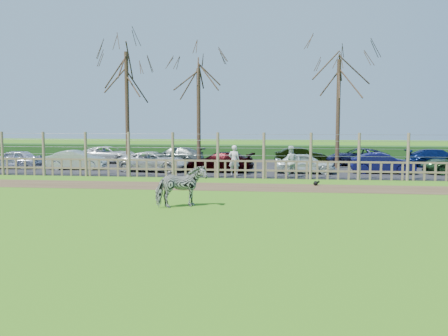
# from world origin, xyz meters

# --- Properties ---
(ground) EXTENTS (120.00, 120.00, 0.00)m
(ground) POSITION_xyz_m (0.00, 0.00, 0.00)
(ground) COLOR #67A92A
(ground) RESTS_ON ground
(dirt_strip) EXTENTS (34.00, 2.80, 0.01)m
(dirt_strip) POSITION_xyz_m (0.00, 4.50, 0.01)
(dirt_strip) COLOR brown
(dirt_strip) RESTS_ON ground
(asphalt) EXTENTS (44.00, 13.00, 0.04)m
(asphalt) POSITION_xyz_m (0.00, 14.50, 0.02)
(asphalt) COLOR #232326
(asphalt) RESTS_ON ground
(hedge) EXTENTS (46.00, 2.00, 1.10)m
(hedge) POSITION_xyz_m (0.00, 21.50, 0.55)
(hedge) COLOR #1E4716
(hedge) RESTS_ON ground
(fence) EXTENTS (30.16, 0.16, 2.50)m
(fence) POSITION_xyz_m (0.00, 8.00, 0.80)
(fence) COLOR brown
(fence) RESTS_ON ground
(tree_left) EXTENTS (4.80, 4.80, 7.88)m
(tree_left) POSITION_xyz_m (-6.50, 12.50, 5.62)
(tree_left) COLOR #3D2B1E
(tree_left) RESTS_ON ground
(tree_mid) EXTENTS (4.80, 4.80, 6.83)m
(tree_mid) POSITION_xyz_m (-2.00, 13.50, 4.87)
(tree_mid) COLOR #3D2B1E
(tree_mid) RESTS_ON ground
(tree_right) EXTENTS (4.80, 4.80, 7.35)m
(tree_right) POSITION_xyz_m (7.00, 14.00, 5.24)
(tree_right) COLOR #3D2B1E
(tree_right) RESTS_ON ground
(zebra) EXTENTS (1.99, 1.61, 1.53)m
(zebra) POSITION_xyz_m (-0.14, -1.16, 0.77)
(zebra) COLOR gray
(zebra) RESTS_ON ground
(visitor_a) EXTENTS (0.65, 0.45, 1.72)m
(visitor_a) POSITION_xyz_m (0.80, 8.89, 0.90)
(visitor_a) COLOR silver
(visitor_a) RESTS_ON asphalt
(visitor_b) EXTENTS (0.92, 0.76, 1.72)m
(visitor_b) POSITION_xyz_m (3.92, 8.54, 0.90)
(visitor_b) COLOR silver
(visitor_b) RESTS_ON asphalt
(crow) EXTENTS (0.30, 0.23, 0.25)m
(crow) POSITION_xyz_m (5.13, 5.47, 0.12)
(crow) COLOR black
(crow) RESTS_ON ground
(car_0) EXTENTS (3.60, 1.64, 1.20)m
(car_0) POSITION_xyz_m (-13.79, 11.34, 0.64)
(car_0) COLOR #AEB1CA
(car_0) RESTS_ON asphalt
(car_1) EXTENTS (3.74, 1.59, 1.20)m
(car_1) POSITION_xyz_m (-9.46, 11.27, 0.64)
(car_1) COLOR beige
(car_1) RESTS_ON asphalt
(car_2) EXTENTS (4.51, 2.45, 1.20)m
(car_2) POSITION_xyz_m (-4.28, 10.66, 0.64)
(car_2) COLOR silver
(car_2) RESTS_ON asphalt
(car_3) EXTENTS (4.32, 2.21, 1.20)m
(car_3) POSITION_xyz_m (-0.28, 10.81, 0.64)
(car_3) COLOR black
(car_3) RESTS_ON asphalt
(car_4) EXTENTS (3.62, 1.69, 1.20)m
(car_4) POSITION_xyz_m (4.80, 10.65, 0.64)
(car_4) COLOR silver
(car_4) RESTS_ON asphalt
(car_5) EXTENTS (3.73, 1.56, 1.20)m
(car_5) POSITION_xyz_m (9.34, 11.19, 0.64)
(car_5) COLOR #0F1046
(car_5) RESTS_ON asphalt
(car_8) EXTENTS (4.50, 2.42, 1.20)m
(car_8) POSITION_xyz_m (-9.10, 16.14, 0.64)
(car_8) COLOR silver
(car_8) RESTS_ON asphalt
(car_9) EXTENTS (4.31, 2.17, 1.20)m
(car_9) POSITION_xyz_m (-4.10, 15.66, 0.64)
(car_9) COLOR slate
(car_9) RESTS_ON asphalt
(car_11) EXTENTS (3.74, 1.59, 1.20)m
(car_11) POSITION_xyz_m (4.76, 16.27, 0.64)
(car_11) COLOR black
(car_11) RESTS_ON asphalt
(car_12) EXTENTS (4.47, 2.35, 1.20)m
(car_12) POSITION_xyz_m (8.55, 16.11, 0.64)
(car_12) COLOR #181C43
(car_12) RESTS_ON asphalt
(car_13) EXTENTS (4.22, 1.90, 1.20)m
(car_13) POSITION_xyz_m (13.79, 15.68, 0.64)
(car_13) COLOR #091748
(car_13) RESTS_ON asphalt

